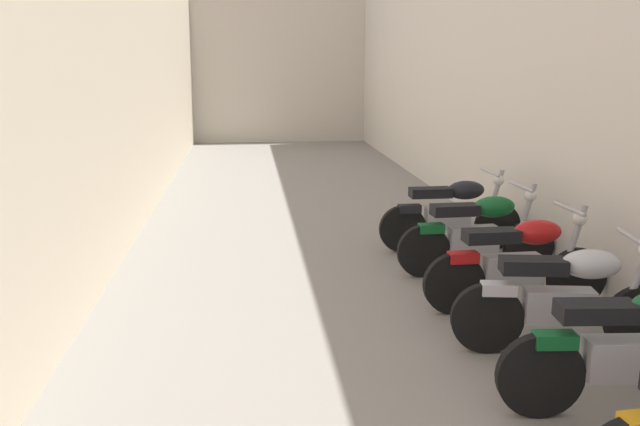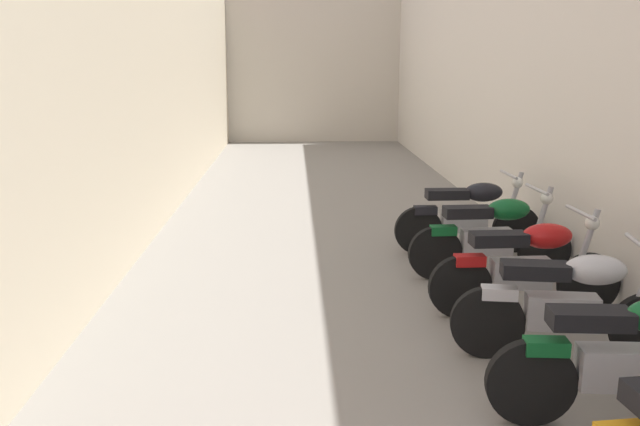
{
  "view_description": "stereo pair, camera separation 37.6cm",
  "coord_description": "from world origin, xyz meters",
  "px_view_note": "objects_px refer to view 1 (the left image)",
  "views": [
    {
      "loc": [
        -0.98,
        0.7,
        2.38
      ],
      "look_at": [
        -0.39,
        6.12,
        1.14
      ],
      "focal_mm": 37.57,
      "sensor_mm": 36.0,
      "label": 1
    },
    {
      "loc": [
        -0.6,
        0.67,
        2.38
      ],
      "look_at": [
        -0.39,
        6.12,
        1.14
      ],
      "focal_mm": 37.57,
      "sensor_mm": 36.0,
      "label": 2
    }
  ],
  "objects_px": {
    "motorcycle_seventh": "(478,231)",
    "motorcycle_eighth": "(452,212)",
    "motorcycle_fifth": "(567,297)",
    "motorcycle_fourth": "(636,347)",
    "motorcycle_sixth": "(518,261)"
  },
  "relations": [
    {
      "from": "motorcycle_seventh",
      "to": "motorcycle_eighth",
      "type": "height_order",
      "value": "same"
    },
    {
      "from": "motorcycle_seventh",
      "to": "motorcycle_eighth",
      "type": "relative_size",
      "value": 1.0
    },
    {
      "from": "motorcycle_fifth",
      "to": "motorcycle_fourth",
      "type": "bearing_deg",
      "value": -90.0
    },
    {
      "from": "motorcycle_fourth",
      "to": "motorcycle_sixth",
      "type": "relative_size",
      "value": 1.0
    },
    {
      "from": "motorcycle_fourth",
      "to": "motorcycle_seventh",
      "type": "distance_m",
      "value": 3.14
    },
    {
      "from": "motorcycle_seventh",
      "to": "motorcycle_eighth",
      "type": "xyz_separation_m",
      "value": [
        0.0,
        1.0,
        0.0
      ]
    },
    {
      "from": "motorcycle_sixth",
      "to": "motorcycle_eighth",
      "type": "height_order",
      "value": "same"
    },
    {
      "from": "motorcycle_fourth",
      "to": "motorcycle_sixth",
      "type": "height_order",
      "value": "same"
    },
    {
      "from": "motorcycle_sixth",
      "to": "motorcycle_seventh",
      "type": "height_order",
      "value": "same"
    },
    {
      "from": "motorcycle_fourth",
      "to": "motorcycle_eighth",
      "type": "relative_size",
      "value": 1.0
    },
    {
      "from": "motorcycle_sixth",
      "to": "motorcycle_seventh",
      "type": "distance_m",
      "value": 1.14
    },
    {
      "from": "motorcycle_fifth",
      "to": "motorcycle_eighth",
      "type": "relative_size",
      "value": 0.99
    },
    {
      "from": "motorcycle_eighth",
      "to": "motorcycle_fourth",
      "type": "bearing_deg",
      "value": -90.0
    },
    {
      "from": "motorcycle_fifth",
      "to": "motorcycle_eighth",
      "type": "xyz_separation_m",
      "value": [
        0.0,
        3.14,
        0.0
      ]
    },
    {
      "from": "motorcycle_sixth",
      "to": "motorcycle_seventh",
      "type": "bearing_deg",
      "value": 90.0
    }
  ]
}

